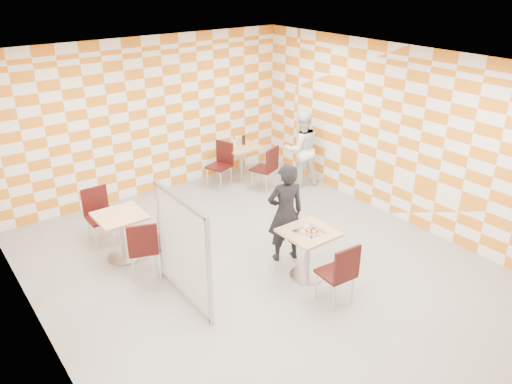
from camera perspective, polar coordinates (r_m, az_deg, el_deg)
room_shell at (r=7.31m, az=-2.24°, el=3.20°), size 7.00×7.00×7.00m
main_table at (r=7.18m, az=5.96°, el=-6.16°), size 0.70×0.70×0.75m
second_table at (r=10.39m, az=-1.69°, el=4.03°), size 0.70×0.70×0.75m
empty_table at (r=7.85m, az=-15.12°, el=-4.09°), size 0.70×0.70×0.75m
chair_main_front at (r=6.64m, az=9.65°, el=-8.85°), size 0.45×0.46×0.92m
chair_second_front at (r=9.84m, az=1.34°, el=3.05°), size 0.54×0.55×0.92m
chair_second_side at (r=10.11m, az=-3.94°, el=3.59°), size 0.54×0.54×0.92m
chair_empty_near at (r=7.26m, az=-12.80°, el=-6.00°), size 0.54×0.55×0.92m
chair_empty_far at (r=8.42m, az=-17.56°, el=-2.08°), size 0.42×0.43×0.92m
partition at (r=6.57m, az=-8.37°, el=-6.60°), size 0.08×1.38×1.55m
man_dark at (r=7.46m, az=3.38°, el=-2.41°), size 0.66×0.53×1.57m
man_white at (r=10.09m, az=5.18°, el=4.95°), size 0.90×0.78×1.56m
pizza_on_foil at (r=7.04m, az=6.14°, el=-4.41°), size 0.40×0.40×0.04m
sport_bottle at (r=10.24m, az=-2.49°, el=5.66°), size 0.06×0.06×0.20m
soda_bottle at (r=10.36m, az=-1.43°, el=5.99°), size 0.07×0.07×0.23m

